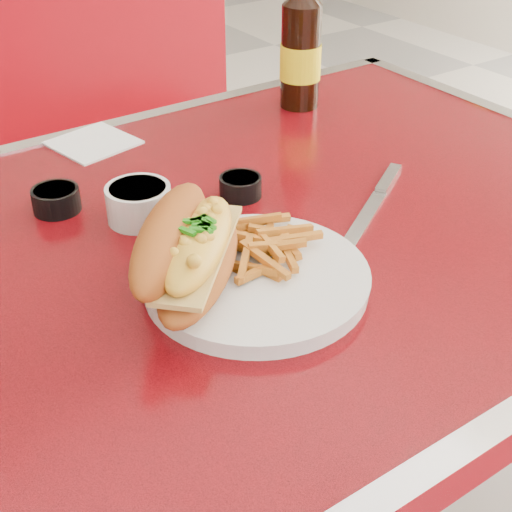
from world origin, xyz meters
TOP-DOWN VIEW (x-y plane):
  - diner_table at (0.00, 0.00)m, footprint 1.23×0.83m
  - booth_bench_far at (0.00, 0.81)m, footprint 1.20×0.51m
  - dinner_plate at (-0.04, -0.11)m, footprint 0.27×0.27m
  - mac_hoagie at (-0.10, -0.08)m, footprint 0.23×0.23m
  - fries_pile at (-0.02, -0.08)m, footprint 0.12×0.11m
  - fork at (-0.07, -0.04)m, footprint 0.06×0.17m
  - gravy_ramekin at (-0.08, 0.09)m, footprint 0.11×0.11m
  - sauce_cup_left at (-0.16, 0.18)m, footprint 0.06×0.06m
  - sauce_cup_right at (0.06, 0.07)m, footprint 0.06×0.06m
  - beer_bottle at (0.33, 0.29)m, footprint 0.07×0.07m
  - knife at (0.21, -0.04)m, footprint 0.21×0.14m
  - paper_napkin at (-0.03, 0.34)m, footprint 0.13×0.13m

SIDE VIEW (x-z plane):
  - booth_bench_far at x=0.00m, z-range -0.16..0.74m
  - diner_table at x=0.00m, z-range 0.22..0.99m
  - paper_napkin at x=-0.03m, z-range 0.77..0.77m
  - knife at x=0.21m, z-range 0.77..0.78m
  - dinner_plate at x=-0.04m, z-range 0.77..0.79m
  - sauce_cup_right at x=0.06m, z-range 0.77..0.80m
  - sauce_cup_left at x=-0.16m, z-range 0.77..0.80m
  - fork at x=-0.07m, z-range 0.79..0.79m
  - gravy_ramekin at x=-0.08m, z-range 0.77..0.82m
  - fries_pile at x=-0.02m, z-range 0.79..0.82m
  - mac_hoagie at x=-0.10m, z-range 0.78..0.88m
  - beer_bottle at x=0.33m, z-range 0.74..1.01m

